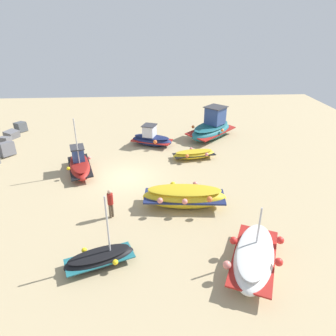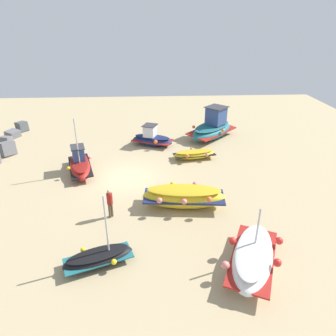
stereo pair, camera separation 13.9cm
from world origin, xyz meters
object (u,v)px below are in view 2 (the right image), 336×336
at_px(fishing_boat_0, 184,197).
at_px(fishing_boat_5, 194,154).
at_px(fishing_boat_3, 80,164).
at_px(fishing_boat_6, 98,258).
at_px(fishing_boat_2, 152,139).
at_px(fishing_boat_1, 253,257).
at_px(fishing_boat_4, 213,128).
at_px(person_walking, 110,202).

height_order(fishing_boat_0, fishing_boat_5, fishing_boat_0).
bearing_deg(fishing_boat_3, fishing_boat_6, 179.68).
height_order(fishing_boat_2, fishing_boat_3, fishing_boat_3).
bearing_deg(fishing_boat_5, fishing_boat_3, 2.60).
distance_m(fishing_boat_1, fishing_boat_5, 11.83).
height_order(fishing_boat_5, fishing_boat_6, fishing_boat_6).
distance_m(fishing_boat_1, fishing_boat_3, 13.70).
xyz_separation_m(fishing_boat_2, fishing_boat_4, (1.65, -5.56, 0.30)).
relative_size(fishing_boat_4, fishing_boat_5, 1.50).
xyz_separation_m(fishing_boat_5, fishing_boat_6, (-11.25, 5.78, 0.01)).
distance_m(fishing_boat_6, person_walking, 3.71).
distance_m(fishing_boat_3, person_walking, 6.38).
relative_size(fishing_boat_2, fishing_boat_6, 1.10).
xyz_separation_m(fishing_boat_0, fishing_boat_6, (-4.52, 4.27, -0.29)).
distance_m(fishing_boat_2, fishing_boat_3, 7.11).
distance_m(fishing_boat_1, fishing_boat_6, 6.82).
xyz_separation_m(fishing_boat_6, person_walking, (3.65, -0.14, 0.63)).
bearing_deg(person_walking, fishing_boat_2, -62.48).
distance_m(fishing_boat_0, fishing_boat_4, 11.99).
bearing_deg(fishing_boat_6, fishing_boat_2, -120.35).
bearing_deg(fishing_boat_1, fishing_boat_6, -70.35).
distance_m(fishing_boat_0, fishing_boat_3, 8.47).
relative_size(fishing_boat_1, fishing_boat_2, 1.23).
bearing_deg(fishing_boat_6, person_walking, -112.55).
xyz_separation_m(fishing_boat_4, fishing_boat_6, (-15.89, 8.05, -0.53)).
bearing_deg(person_walking, fishing_boat_6, 127.93).
bearing_deg(fishing_boat_2, person_walking, 98.97).
distance_m(fishing_boat_0, fishing_boat_2, 9.89).
height_order(fishing_boat_0, fishing_boat_2, fishing_boat_2).
bearing_deg(person_walking, fishing_boat_4, -82.83).
relative_size(fishing_boat_2, fishing_boat_5, 1.09).
bearing_deg(fishing_boat_2, fishing_boat_4, -141.98).
height_order(fishing_boat_0, fishing_boat_6, fishing_boat_6).
height_order(fishing_boat_2, fishing_boat_5, fishing_boat_2).
distance_m(fishing_boat_3, fishing_boat_6, 9.74).
xyz_separation_m(fishing_boat_2, person_walking, (-10.59, 2.36, 0.40)).
xyz_separation_m(fishing_boat_0, fishing_boat_5, (6.74, -1.51, -0.30)).
height_order(fishing_boat_5, person_walking, person_walking).
relative_size(fishing_boat_4, fishing_boat_6, 1.52).
height_order(fishing_boat_0, fishing_boat_1, fishing_boat_1).
relative_size(fishing_boat_1, fishing_boat_4, 0.89).
height_order(fishing_boat_0, fishing_boat_3, fishing_boat_3).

